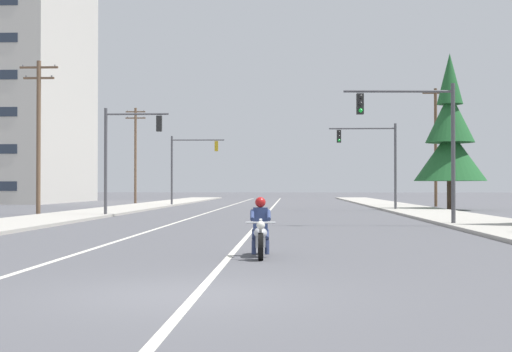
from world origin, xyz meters
TOP-DOWN VIEW (x-y plane):
  - ground_plane at (0.00, 0.00)m, footprint 400.00×400.00m
  - lane_stripe_center at (0.29, 45.00)m, footprint 0.16×100.00m
  - lane_stripe_left at (-3.65, 45.00)m, footprint 0.16×100.00m
  - sidewalk_kerb_right at (10.56, 40.00)m, footprint 4.40×110.00m
  - sidewalk_kerb_left at (-10.56, 40.00)m, footprint 4.40×110.00m
  - motorcycle_with_rider at (1.05, 6.24)m, footprint 0.70×2.19m
  - traffic_signal_near_right at (7.46, 20.26)m, footprint 4.84×0.57m
  - traffic_signal_near_left at (-7.74, 29.47)m, footprint 3.71×0.37m
  - traffic_signal_mid_right at (7.86, 40.36)m, footprint 4.78×0.37m
  - traffic_signal_mid_left at (-7.39, 52.45)m, footprint 4.74×0.42m
  - utility_pole_left_near at (-13.48, 31.82)m, footprint 2.35×0.26m
  - utility_pole_right_far at (14.25, 51.49)m, footprint 2.20×0.26m
  - utility_pole_left_far at (-14.23, 62.78)m, footprint 2.07×0.26m
  - conifer_tree_right_verge_far at (13.43, 42.11)m, footprint 5.22×5.22m

SIDE VIEW (x-z plane):
  - ground_plane at x=0.00m, z-range 0.00..0.00m
  - lane_stripe_center at x=0.29m, z-range 0.00..0.01m
  - lane_stripe_left at x=-3.65m, z-range 0.00..0.01m
  - sidewalk_kerb_right at x=10.56m, z-range 0.00..0.14m
  - sidewalk_kerb_left at x=-10.56m, z-range 0.00..0.14m
  - motorcycle_with_rider at x=1.05m, z-range -0.14..1.32m
  - traffic_signal_near_left at x=-7.74m, z-range 0.92..7.12m
  - traffic_signal_mid_left at x=-7.39m, z-range 0.99..7.19m
  - traffic_signal_mid_right at x=7.86m, z-range 0.99..7.19m
  - traffic_signal_near_right at x=7.46m, z-range 1.00..7.20m
  - utility_pole_left_near at x=-13.48m, z-range 0.37..9.72m
  - conifer_tree_right_verge_far at x=13.43m, z-range -0.48..11.00m
  - utility_pole_left_far at x=-14.23m, z-range 0.36..10.22m
  - utility_pole_right_far at x=14.25m, z-range 0.22..10.38m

